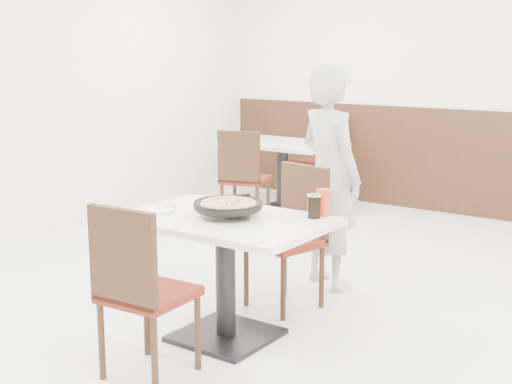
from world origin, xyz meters
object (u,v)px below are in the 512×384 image
Objects in this scene: chair_far at (284,238)px; pizza at (228,207)px; bg_table_left at (282,177)px; bg_chair_left_near at (245,177)px; diner_person at (330,177)px; bg_chair_left_far at (318,160)px; pizza_pan at (228,210)px; side_plate at (162,210)px; red_cup at (323,202)px; main_table at (226,278)px; chair_near at (149,290)px; cola_glass at (314,207)px.

pizza is (0.03, -0.64, 0.34)m from chair_far.
bg_chair_left_near is at bearing -89.62° from bg_table_left.
diner_person reaches higher than bg_chair_left_far.
diner_person reaches higher than pizza_pan.
side_plate is at bearing 122.80° from bg_chair_left_far.
bg_chair_left_far is (-2.00, 3.34, -0.35)m from red_cup.
bg_table_left is (-1.60, 3.01, -0.44)m from pizza.
bg_table_left is 0.69m from bg_chair_left_far.
main_table is 0.63m from chair_near.
chair_far reaches higher than bg_table_left.
chair_near is at bearing -66.94° from bg_table_left.
chair_near is 1.27m from chair_far.
main_table is at bearing 128.70° from bg_chair_left_far.
bg_chair_left_far is at bearing 120.88° from red_cup.
diner_person is (-0.42, 0.93, -0.01)m from cola_glass.
bg_table_left is at bearing 73.39° from bg_chair_left_near.
pizza_pan is 0.30× the size of bg_table_left.
bg_chair_left_near is at bearing 114.13° from chair_near.
chair_far is at bearing 140.30° from cola_glass.
chair_far is at bearing 85.75° from chair_near.
chair_near is at bearing -94.29° from pizza.
cola_glass is at bearing 153.22° from chair_far.
pizza_pan is 0.38× the size of bg_chair_left_far.
cola_glass is 0.14× the size of bg_chair_left_near.
main_table is 1.29m from diner_person.
bg_table_left is at bearing -43.57° from chair_far.
bg_chair_left_near is at bearing 115.51° from side_plate.
diner_person reaches higher than chair_far.
bg_chair_left_far is (-1.52, 4.33, 0.00)m from chair_near.
diner_person is at bearing -52.73° from bg_chair_left_near.
cola_glass is (0.42, 0.27, 0.00)m from pizza.
diner_person is at bearing 117.24° from red_cup.
bg_table_left is at bearing 110.66° from side_plate.
bg_chair_left_near is at bearing 135.48° from red_cup.
diner_person is 1.70× the size of bg_chair_left_near.
chair_far is 3.42m from bg_chair_left_far.
red_cup is 0.13× the size of bg_table_left.
pizza_pan is 2.26× the size of red_cup.
bg_chair_left_near is (-1.57, 1.70, 0.00)m from chair_far.
bg_chair_left_far reaches higher than bg_table_left.
chair_near is 1.00× the size of chair_far.
diner_person is (0.02, 0.56, 0.33)m from chair_far.
red_cup reaches higher than bg_table_left.
main_table is at bearing -106.14° from pizza_pan.
diner_person is at bearing 90.33° from pizza.
bg_chair_left_far is (-1.56, 2.49, -0.33)m from diner_person.
cola_glass is 0.11× the size of bg_table_left.
red_cup reaches higher than pizza.
bg_chair_left_far reaches higher than red_cup.
bg_chair_left_near is at bearing 104.98° from bg_chair_left_far.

